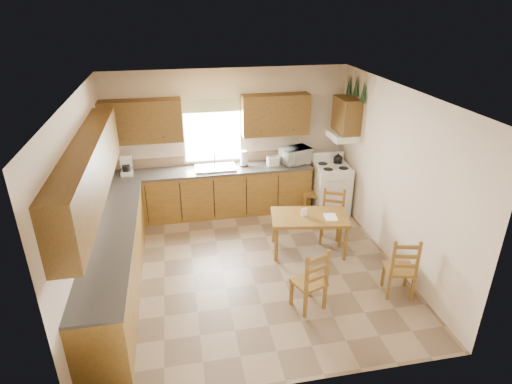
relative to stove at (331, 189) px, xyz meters
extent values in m
plane|color=#816B53|center=(-1.88, -1.60, -0.46)|extent=(4.50, 4.50, 0.00)
plane|color=olive|center=(-1.88, -1.60, 2.24)|extent=(4.50, 4.50, 0.00)
plane|color=beige|center=(-4.13, -1.60, 0.89)|extent=(4.50, 4.50, 0.00)
plane|color=beige|center=(0.37, -1.60, 0.89)|extent=(4.50, 4.50, 0.00)
plane|color=beige|center=(-1.88, 0.65, 0.89)|extent=(4.50, 4.50, 0.00)
plane|color=beige|center=(-1.88, -3.85, 0.89)|extent=(4.50, 4.50, 0.00)
cube|color=brown|center=(-2.25, 0.35, -0.02)|extent=(3.75, 0.60, 0.88)
cube|color=brown|center=(-3.83, -1.75, -0.02)|extent=(0.60, 3.60, 0.88)
cube|color=#433F3C|center=(-2.25, 0.35, 0.44)|extent=(3.75, 0.63, 0.04)
cube|color=#433F3C|center=(-3.83, -1.75, 0.44)|extent=(0.63, 3.60, 0.04)
cube|color=#8C7054|center=(-2.25, 0.64, 0.55)|extent=(3.75, 0.01, 0.18)
cube|color=brown|center=(-3.43, 0.48, 1.39)|extent=(1.41, 0.33, 0.75)
cube|color=brown|center=(-1.02, 0.48, 1.39)|extent=(1.25, 0.33, 0.75)
cube|color=brown|center=(-3.96, -1.75, 1.39)|extent=(0.33, 3.60, 0.75)
cube|color=brown|center=(0.20, 0.05, 1.44)|extent=(0.33, 0.62, 0.62)
cube|color=silver|center=(0.15, 0.05, 1.06)|extent=(0.44, 0.62, 0.12)
cube|color=silver|center=(-2.18, 0.62, 1.09)|extent=(1.13, 0.02, 1.18)
cube|color=white|center=(-2.18, 0.61, 1.09)|extent=(1.05, 0.01, 1.10)
cube|color=#627D48|center=(-2.18, 0.59, 1.59)|extent=(1.19, 0.01, 0.24)
cube|color=silver|center=(-2.18, 0.35, 0.48)|extent=(0.75, 0.45, 0.04)
cone|color=#1A4224|center=(0.33, -0.27, 1.92)|extent=(0.22, 0.22, 0.36)
cone|color=#1A4224|center=(0.33, 0.05, 1.96)|extent=(0.22, 0.22, 0.36)
cone|color=#1A4224|center=(0.33, 0.37, 1.92)|extent=(0.22, 0.22, 0.36)
cube|color=silver|center=(0.00, 0.00, 0.00)|extent=(0.66, 0.68, 0.93)
cube|color=silver|center=(-3.78, 0.38, 0.61)|extent=(0.22, 0.25, 0.30)
cylinder|color=white|center=(-1.64, 0.39, 0.61)|extent=(0.16, 0.16, 0.30)
cube|color=silver|center=(-1.09, 0.31, 0.54)|extent=(0.23, 0.16, 0.17)
imported|color=silver|center=(-0.64, 0.35, 0.61)|extent=(0.60, 0.51, 0.31)
cube|color=brown|center=(-0.85, -1.30, -0.14)|extent=(1.31, 0.89, 0.65)
cube|color=brown|center=(-1.28, -2.64, 0.00)|extent=(0.49, 0.48, 0.92)
cube|color=brown|center=(0.05, -2.60, 0.00)|extent=(0.46, 0.45, 0.93)
cube|color=brown|center=(-0.32, 0.04, -0.01)|extent=(0.49, 0.47, 0.92)
cube|color=brown|center=(-0.38, -1.09, -0.01)|extent=(0.50, 0.49, 0.91)
cube|color=white|center=(-0.54, -1.40, 0.19)|extent=(0.23, 0.29, 0.00)
cube|color=white|center=(-0.94, -1.28, 0.25)|extent=(0.10, 0.04, 0.13)
camera|label=1|loc=(-2.86, -7.08, 3.40)|focal=30.00mm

